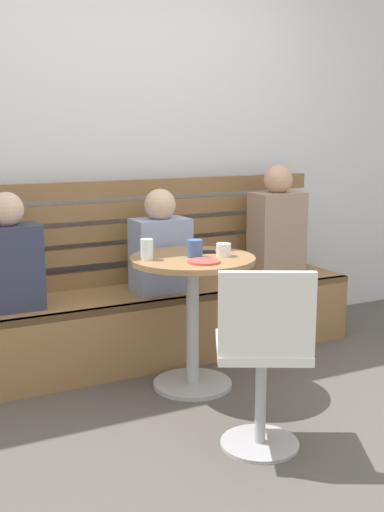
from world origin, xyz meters
TOP-DOWN VIEW (x-y plane):
  - ground at (0.00, 0.00)m, footprint 8.00×8.00m
  - back_wall at (0.00, 1.64)m, footprint 5.20×0.10m
  - booth_bench at (0.00, 1.20)m, footprint 2.70×0.52m
  - booth_backrest at (0.00, 1.44)m, footprint 2.65×0.04m
  - cafe_table at (0.03, 0.68)m, footprint 0.68×0.68m
  - white_chair at (-0.04, -0.12)m, footprint 0.54×0.54m
  - person_adult at (0.92, 1.18)m, footprint 0.34×0.22m
  - person_child_left at (0.06, 1.16)m, footprint 0.34×0.22m
  - person_child_middle at (-0.85, 1.17)m, footprint 0.34×0.22m
  - cup_ceramic_white at (0.19, 0.62)m, footprint 0.08×0.08m
  - cup_water_clear at (-0.22, 0.73)m, footprint 0.07×0.07m
  - cup_mug_blue at (0.04, 0.67)m, footprint 0.08×0.08m
  - plate_small at (0.01, 0.52)m, footprint 0.17×0.17m
  - phone_on_table at (0.14, 0.76)m, footprint 0.16×0.12m

SIDE VIEW (x-z plane):
  - ground at x=0.00m, z-range 0.00..0.00m
  - booth_bench at x=0.00m, z-range 0.00..0.44m
  - white_chair at x=-0.04m, z-range 0.04..0.89m
  - cafe_table at x=0.03m, z-range 0.15..0.89m
  - person_child_left at x=0.06m, z-range 0.40..1.03m
  - person_child_middle at x=-0.85m, z-range 0.40..1.05m
  - phone_on_table at x=0.14m, z-range 0.74..0.75m
  - plate_small at x=0.01m, z-range 0.74..0.75m
  - person_adult at x=0.92m, z-range 0.40..1.15m
  - cup_ceramic_white at x=0.19m, z-range 0.74..0.81m
  - booth_backrest at x=0.00m, z-range 0.44..1.11m
  - cup_mug_blue at x=0.04m, z-range 0.74..0.83m
  - cup_water_clear at x=-0.22m, z-range 0.74..0.85m
  - back_wall at x=0.00m, z-range 0.00..2.90m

